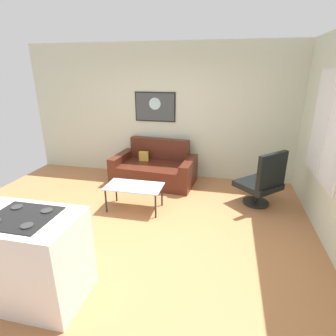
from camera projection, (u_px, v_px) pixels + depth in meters
The scene contains 8 objects.
ground at pixel (137, 232), 4.04m from camera, with size 6.40×6.40×0.04m, color #AF7143.
back_wall at pixel (171, 113), 5.78m from camera, with size 6.40×0.05×2.80m, color beige.
couch at pixel (155, 169), 5.73m from camera, with size 1.75×1.07×0.87m.
coffee_table at pixel (134, 188), 4.54m from camera, with size 0.95×0.51×0.43m.
armchair at pixel (263, 182), 4.63m from camera, with size 0.89×0.89×1.00m.
kitchen_counter at pixel (6, 254), 2.78m from camera, with size 1.64×0.68×0.96m.
wall_painting at pixel (155, 107), 5.77m from camera, with size 0.88×0.03×0.62m.
window at pixel (327, 127), 3.82m from camera, with size 0.03×1.40×1.59m.
Camera 1 is at (1.21, -3.29, 2.25)m, focal length 28.95 mm.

